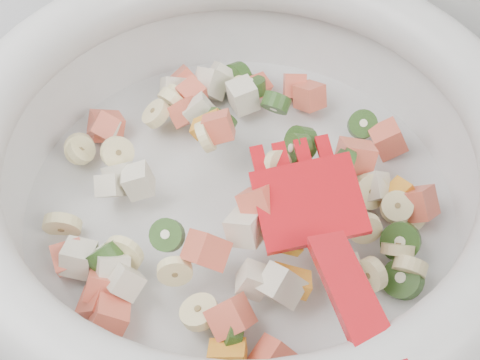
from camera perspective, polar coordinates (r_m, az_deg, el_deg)
The scene contains 1 object.
mixing_bowl at distance 0.51m, azimuth 0.02°, elevation 0.88°, with size 0.44×0.40×0.14m.
Camera 1 is at (0.34, 1.22, 1.35)m, focal length 55.00 mm.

